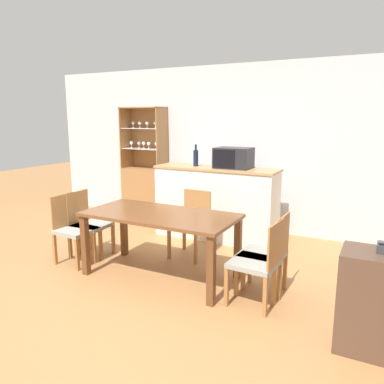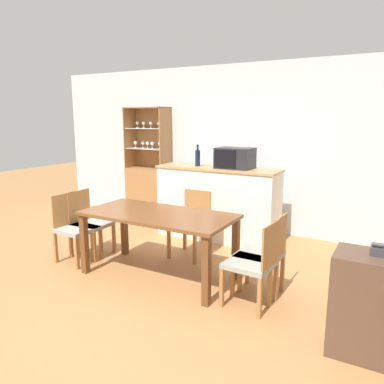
{
  "view_description": "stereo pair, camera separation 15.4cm",
  "coord_description": "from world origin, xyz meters",
  "px_view_note": "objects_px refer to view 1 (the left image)",
  "views": [
    {
      "loc": [
        2.25,
        -2.92,
        1.75
      ],
      "look_at": [
        0.11,
        1.18,
        0.83
      ],
      "focal_mm": 35.0,
      "sensor_mm": 36.0,
      "label": 1
    },
    {
      "loc": [
        2.39,
        -2.85,
        1.75
      ],
      "look_at": [
        0.11,
        1.18,
        0.83
      ],
      "focal_mm": 35.0,
      "sensor_mm": 36.0,
      "label": 2
    }
  ],
  "objects_px": {
    "display_cabinet": "(145,185)",
    "microwave": "(233,158)",
    "dining_chair_side_left_far": "(88,224)",
    "side_cabinet": "(376,303)",
    "dining_table": "(160,222)",
    "dining_chair_side_right_near": "(259,262)",
    "wine_bottle": "(196,157)",
    "dining_chair_head_far": "(191,224)",
    "dining_chair_side_left_near": "(74,229)",
    "dining_chair_side_right_far": "(266,254)"
  },
  "relations": [
    {
      "from": "dining_chair_side_right_near",
      "to": "side_cabinet",
      "type": "relative_size",
      "value": 1.07
    },
    {
      "from": "wine_bottle",
      "to": "dining_table",
      "type": "bearing_deg",
      "value": -77.51
    },
    {
      "from": "dining_chair_side_left_far",
      "to": "side_cabinet",
      "type": "distance_m",
      "value": 3.36
    },
    {
      "from": "display_cabinet",
      "to": "dining_chair_side_left_far",
      "type": "distance_m",
      "value": 1.95
    },
    {
      "from": "dining_chair_head_far",
      "to": "dining_chair_side_right_far",
      "type": "bearing_deg",
      "value": 153.59
    },
    {
      "from": "dining_table",
      "to": "display_cabinet",
      "type": "bearing_deg",
      "value": 128.18
    },
    {
      "from": "wine_bottle",
      "to": "side_cabinet",
      "type": "relative_size",
      "value": 0.4
    },
    {
      "from": "dining_chair_side_left_near",
      "to": "dining_chair_side_left_far",
      "type": "height_order",
      "value": "same"
    },
    {
      "from": "display_cabinet",
      "to": "dining_chair_side_left_far",
      "type": "relative_size",
      "value": 2.31
    },
    {
      "from": "display_cabinet",
      "to": "microwave",
      "type": "distance_m",
      "value": 1.98
    },
    {
      "from": "display_cabinet",
      "to": "dining_chair_side_left_far",
      "type": "height_order",
      "value": "display_cabinet"
    },
    {
      "from": "dining_chair_side_right_far",
      "to": "wine_bottle",
      "type": "xyz_separation_m",
      "value": [
        -1.49,
        1.39,
        0.76
      ]
    },
    {
      "from": "display_cabinet",
      "to": "microwave",
      "type": "relative_size",
      "value": 3.83
    },
    {
      "from": "dining_table",
      "to": "dining_chair_side_left_near",
      "type": "height_order",
      "value": "dining_chair_side_left_near"
    },
    {
      "from": "display_cabinet",
      "to": "dining_chair_side_right_near",
      "type": "height_order",
      "value": "display_cabinet"
    },
    {
      "from": "wine_bottle",
      "to": "dining_chair_side_left_near",
      "type": "bearing_deg",
      "value": -116.75
    },
    {
      "from": "dining_chair_side_right_near",
      "to": "side_cabinet",
      "type": "distance_m",
      "value": 1.04
    },
    {
      "from": "dining_chair_side_left_near",
      "to": "microwave",
      "type": "bearing_deg",
      "value": 143.12
    },
    {
      "from": "dining_chair_side_right_near",
      "to": "microwave",
      "type": "height_order",
      "value": "microwave"
    },
    {
      "from": "dining_chair_head_far",
      "to": "dining_chair_side_right_far",
      "type": "xyz_separation_m",
      "value": [
        1.16,
        -0.61,
        0.0
      ]
    },
    {
      "from": "dining_chair_side_right_near",
      "to": "dining_chair_side_left_near",
      "type": "height_order",
      "value": "same"
    },
    {
      "from": "side_cabinet",
      "to": "display_cabinet",
      "type": "bearing_deg",
      "value": 147.09
    },
    {
      "from": "dining_chair_side_right_near",
      "to": "dining_chair_head_far",
      "type": "bearing_deg",
      "value": 57.67
    },
    {
      "from": "dining_chair_side_right_near",
      "to": "dining_table",
      "type": "bearing_deg",
      "value": 88.03
    },
    {
      "from": "display_cabinet",
      "to": "wine_bottle",
      "type": "distance_m",
      "value": 1.47
    },
    {
      "from": "dining_table",
      "to": "microwave",
      "type": "relative_size",
      "value": 3.34
    },
    {
      "from": "display_cabinet",
      "to": "side_cabinet",
      "type": "relative_size",
      "value": 2.47
    },
    {
      "from": "dining_table",
      "to": "side_cabinet",
      "type": "xyz_separation_m",
      "value": [
        2.16,
        -0.41,
        -0.24
      ]
    },
    {
      "from": "dining_table",
      "to": "dining_chair_side_right_near",
      "type": "xyz_separation_m",
      "value": [
        1.16,
        -0.13,
        -0.21
      ]
    },
    {
      "from": "dining_chair_side_right_near",
      "to": "dining_chair_side_left_far",
      "type": "relative_size",
      "value": 1.0
    },
    {
      "from": "dining_chair_side_left_near",
      "to": "side_cabinet",
      "type": "distance_m",
      "value": 3.33
    },
    {
      "from": "dining_chair_head_far",
      "to": "microwave",
      "type": "relative_size",
      "value": 1.66
    },
    {
      "from": "display_cabinet",
      "to": "wine_bottle",
      "type": "xyz_separation_m",
      "value": [
        1.25,
        -0.5,
        0.59
      ]
    },
    {
      "from": "dining_chair_side_left_near",
      "to": "side_cabinet",
      "type": "relative_size",
      "value": 1.07
    },
    {
      "from": "dining_chair_side_left_far",
      "to": "dining_chair_side_right_far",
      "type": "bearing_deg",
      "value": 87.18
    },
    {
      "from": "dining_table",
      "to": "wine_bottle",
      "type": "relative_size",
      "value": 5.3
    },
    {
      "from": "dining_table",
      "to": "microwave",
      "type": "height_order",
      "value": "microwave"
    },
    {
      "from": "dining_chair_head_far",
      "to": "side_cabinet",
      "type": "distance_m",
      "value": 2.44
    },
    {
      "from": "display_cabinet",
      "to": "dining_chair_head_far",
      "type": "xyz_separation_m",
      "value": [
        1.59,
        -1.28,
        -0.16
      ]
    },
    {
      "from": "dining_chair_side_right_far",
      "to": "side_cabinet",
      "type": "distance_m",
      "value": 1.13
    },
    {
      "from": "dining_chair_side_right_far",
      "to": "side_cabinet",
      "type": "bearing_deg",
      "value": -116.28
    },
    {
      "from": "dining_chair_side_right_near",
      "to": "side_cabinet",
      "type": "bearing_deg",
      "value": -101.57
    },
    {
      "from": "display_cabinet",
      "to": "wine_bottle",
      "type": "height_order",
      "value": "display_cabinet"
    },
    {
      "from": "dining_chair_head_far",
      "to": "dining_chair_side_right_far",
      "type": "height_order",
      "value": "same"
    },
    {
      "from": "dining_chair_side_left_near",
      "to": "wine_bottle",
      "type": "bearing_deg",
      "value": 156.3
    },
    {
      "from": "display_cabinet",
      "to": "dining_chair_head_far",
      "type": "distance_m",
      "value": 2.04
    },
    {
      "from": "dining_chair_head_far",
      "to": "microwave",
      "type": "distance_m",
      "value": 1.15
    },
    {
      "from": "dining_chair_side_left_near",
      "to": "display_cabinet",
      "type": "bearing_deg",
      "value": -165.7
    },
    {
      "from": "wine_bottle",
      "to": "side_cabinet",
      "type": "height_order",
      "value": "wine_bottle"
    },
    {
      "from": "dining_chair_side_right_near",
      "to": "display_cabinet",
      "type": "bearing_deg",
      "value": 56.27
    }
  ]
}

